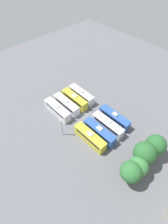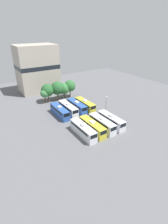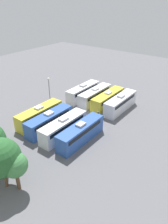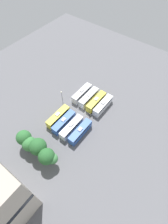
{
  "view_description": "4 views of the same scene",
  "coord_description": "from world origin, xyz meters",
  "px_view_note": "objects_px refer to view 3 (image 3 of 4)",
  "views": [
    {
      "loc": [
        24.81,
        25.78,
        41.68
      ],
      "look_at": [
        0.7,
        0.16,
        3.16
      ],
      "focal_mm": 28.0,
      "sensor_mm": 36.0,
      "label": 1
    },
    {
      "loc": [
        -27.34,
        -42.16,
        27.74
      ],
      "look_at": [
        -0.17,
        -0.19,
        3.12
      ],
      "focal_mm": 28.0,
      "sensor_mm": 36.0,
      "label": 2
    },
    {
      "loc": [
        -24.49,
        31.71,
        22.59
      ],
      "look_at": [
        -1.77,
        1.69,
        2.22
      ],
      "focal_mm": 35.0,
      "sensor_mm": 36.0,
      "label": 3
    },
    {
      "loc": [
        -24.47,
        30.11,
        54.31
      ],
      "look_at": [
        -1.6,
        0.3,
        2.67
      ],
      "focal_mm": 28.0,
      "sensor_mm": 36.0,
      "label": 4
    }
  ],
  "objects_px": {
    "bus_0": "(120,103)",
    "bus_6": "(49,121)",
    "bus_1": "(108,99)",
    "tree_0": "(15,165)",
    "bus_4": "(81,132)",
    "bus_7": "(39,115)",
    "light_pole": "(49,86)",
    "worker_person": "(98,115)",
    "bus_2": "(95,95)",
    "bus_5": "(64,127)",
    "tree_1": "(1,158)",
    "bus_3": "(83,92)"
  },
  "relations": [
    {
      "from": "bus_6",
      "to": "worker_person",
      "type": "bearing_deg",
      "value": -120.88
    },
    {
      "from": "bus_0",
      "to": "bus_4",
      "type": "bearing_deg",
      "value": 90.86
    },
    {
      "from": "bus_4",
      "to": "worker_person",
      "type": "height_order",
      "value": "bus_4"
    },
    {
      "from": "bus_7",
      "to": "light_pole",
      "type": "relative_size",
      "value": 1.58
    },
    {
      "from": "tree_0",
      "to": "bus_4",
      "type": "bearing_deg",
      "value": -89.86
    },
    {
      "from": "bus_0",
      "to": "bus_4",
      "type": "xyz_separation_m",
      "value": [
        -0.22,
        14.4,
        0.0
      ]
    },
    {
      "from": "tree_0",
      "to": "bus_2",
      "type": "bearing_deg",
      "value": -75.88
    },
    {
      "from": "bus_0",
      "to": "bus_4",
      "type": "height_order",
      "value": "same"
    },
    {
      "from": "bus_7",
      "to": "tree_0",
      "type": "distance_m",
      "value": 16.97
    },
    {
      "from": "worker_person",
      "to": "bus_5",
      "type": "bearing_deg",
      "value": 79.32
    },
    {
      "from": "light_pole",
      "to": "bus_7",
      "type": "bearing_deg",
      "value": 120.45
    },
    {
      "from": "bus_6",
      "to": "light_pole",
      "type": "relative_size",
      "value": 1.58
    },
    {
      "from": "bus_3",
      "to": "bus_0",
      "type": "bearing_deg",
      "value": -179.94
    },
    {
      "from": "bus_2",
      "to": "bus_4",
      "type": "height_order",
      "value": "same"
    },
    {
      "from": "bus_4",
      "to": "tree_0",
      "type": "xyz_separation_m",
      "value": [
        -0.03,
        13.27,
        2.25
      ]
    },
    {
      "from": "tree_0",
      "to": "tree_1",
      "type": "relative_size",
      "value": 0.77
    },
    {
      "from": "bus_7",
      "to": "tree_1",
      "type": "bearing_deg",
      "value": 121.86
    },
    {
      "from": "tree_1",
      "to": "bus_1",
      "type": "bearing_deg",
      "value": -86.32
    },
    {
      "from": "bus_5",
      "to": "light_pole",
      "type": "relative_size",
      "value": 1.58
    },
    {
      "from": "bus_0",
      "to": "bus_6",
      "type": "bearing_deg",
      "value": 65.28
    },
    {
      "from": "bus_2",
      "to": "tree_0",
      "type": "xyz_separation_m",
      "value": [
        -6.95,
        27.63,
        2.25
      ]
    },
    {
      "from": "bus_0",
      "to": "bus_1",
      "type": "bearing_deg",
      "value": 1.33
    },
    {
      "from": "bus_0",
      "to": "bus_2",
      "type": "xyz_separation_m",
      "value": [
        6.7,
        0.04,
        0.0
      ]
    },
    {
      "from": "bus_3",
      "to": "tree_0",
      "type": "distance_m",
      "value": 29.66
    },
    {
      "from": "bus_4",
      "to": "bus_7",
      "type": "xyz_separation_m",
      "value": [
        10.27,
        -0.03,
        0.0
      ]
    },
    {
      "from": "bus_0",
      "to": "bus_2",
      "type": "bearing_deg",
      "value": 0.34
    },
    {
      "from": "bus_4",
      "to": "bus_7",
      "type": "bearing_deg",
      "value": -0.17
    },
    {
      "from": "bus_6",
      "to": "tree_0",
      "type": "xyz_separation_m",
      "value": [
        -7.1,
        12.79,
        2.25
      ]
    },
    {
      "from": "tree_1",
      "to": "worker_person",
      "type": "bearing_deg",
      "value": -89.18
    },
    {
      "from": "bus_1",
      "to": "bus_4",
      "type": "bearing_deg",
      "value": 103.26
    },
    {
      "from": "bus_2",
      "to": "bus_5",
      "type": "distance_m",
      "value": 15.2
    },
    {
      "from": "bus_1",
      "to": "tree_0",
      "type": "height_order",
      "value": "tree_0"
    },
    {
      "from": "bus_0",
      "to": "bus_6",
      "type": "relative_size",
      "value": 1.0
    },
    {
      "from": "bus_0",
      "to": "tree_1",
      "type": "height_order",
      "value": "tree_1"
    },
    {
      "from": "light_pole",
      "to": "worker_person",
      "type": "bearing_deg",
      "value": -174.56
    },
    {
      "from": "bus_7",
      "to": "bus_0",
      "type": "bearing_deg",
      "value": -124.98
    },
    {
      "from": "bus_1",
      "to": "worker_person",
      "type": "xyz_separation_m",
      "value": [
        -1.5,
        6.12,
        -0.93
      ]
    },
    {
      "from": "bus_0",
      "to": "light_pole",
      "type": "relative_size",
      "value": 1.58
    },
    {
      "from": "bus_5",
      "to": "bus_7",
      "type": "height_order",
      "value": "same"
    },
    {
      "from": "bus_2",
      "to": "bus_3",
      "type": "height_order",
      "value": "same"
    },
    {
      "from": "tree_1",
      "to": "bus_3",
      "type": "bearing_deg",
      "value": -72.64
    },
    {
      "from": "tree_0",
      "to": "bus_7",
      "type": "bearing_deg",
      "value": -52.22
    },
    {
      "from": "bus_4",
      "to": "tree_1",
      "type": "distance_m",
      "value": 14.41
    },
    {
      "from": "bus_1",
      "to": "bus_4",
      "type": "distance_m",
      "value": 14.72
    },
    {
      "from": "bus_5",
      "to": "bus_6",
      "type": "height_order",
      "value": "same"
    },
    {
      "from": "bus_0",
      "to": "tree_1",
      "type": "bearing_deg",
      "value": 87.3
    },
    {
      "from": "bus_5",
      "to": "tree_1",
      "type": "height_order",
      "value": "tree_1"
    },
    {
      "from": "bus_3",
      "to": "bus_5",
      "type": "height_order",
      "value": "same"
    },
    {
      "from": "bus_6",
      "to": "light_pole",
      "type": "xyz_separation_m",
      "value": [
        7.31,
        -7.49,
        2.79
      ]
    },
    {
      "from": "bus_4",
      "to": "bus_5",
      "type": "bearing_deg",
      "value": 7.29
    }
  ]
}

